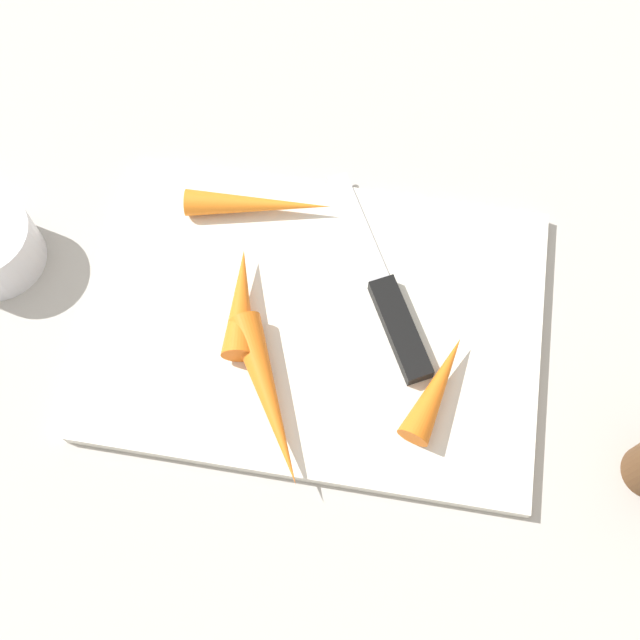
{
  "coord_description": "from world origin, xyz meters",
  "views": [
    {
      "loc": [
        0.04,
        -0.25,
        0.61
      ],
      "look_at": [
        0.0,
        0.0,
        0.01
      ],
      "focal_mm": 44.3,
      "sensor_mm": 36.0,
      "label": 1
    }
  ],
  "objects_px": {
    "carrot_longest": "(269,399)",
    "carrot_shortest": "(437,387)",
    "carrot_long": "(259,204)",
    "knife": "(394,312)",
    "carrot_short": "(242,297)",
    "cutting_board": "(320,323)"
  },
  "relations": [
    {
      "from": "carrot_longest",
      "to": "carrot_short",
      "type": "xyz_separation_m",
      "value": [
        -0.04,
        0.08,
        0.0
      ]
    },
    {
      "from": "knife",
      "to": "carrot_short",
      "type": "relative_size",
      "value": 1.97
    },
    {
      "from": "carrot_longest",
      "to": "carrot_shortest",
      "type": "relative_size",
      "value": 1.52
    },
    {
      "from": "knife",
      "to": "carrot_longest",
      "type": "xyz_separation_m",
      "value": [
        -0.09,
        -0.09,
        0.01
      ]
    },
    {
      "from": "knife",
      "to": "carrot_longest",
      "type": "height_order",
      "value": "carrot_longest"
    },
    {
      "from": "carrot_long",
      "to": "carrot_longest",
      "type": "bearing_deg",
      "value": -83.72
    },
    {
      "from": "knife",
      "to": "carrot_short",
      "type": "xyz_separation_m",
      "value": [
        -0.12,
        -0.01,
        0.01
      ]
    },
    {
      "from": "cutting_board",
      "to": "carrot_shortest",
      "type": "height_order",
      "value": "carrot_shortest"
    },
    {
      "from": "knife",
      "to": "carrot_short",
      "type": "distance_m",
      "value": 0.12
    },
    {
      "from": "carrot_long",
      "to": "knife",
      "type": "bearing_deg",
      "value": -38.9
    },
    {
      "from": "carrot_short",
      "to": "knife",
      "type": "bearing_deg",
      "value": -93.96
    },
    {
      "from": "carrot_short",
      "to": "carrot_long",
      "type": "height_order",
      "value": "carrot_short"
    },
    {
      "from": "carrot_short",
      "to": "cutting_board",
      "type": "bearing_deg",
      "value": -102.35
    },
    {
      "from": "carrot_short",
      "to": "carrot_shortest",
      "type": "height_order",
      "value": "carrot_short"
    },
    {
      "from": "carrot_long",
      "to": "carrot_shortest",
      "type": "relative_size",
      "value": 1.36
    },
    {
      "from": "carrot_long",
      "to": "carrot_short",
      "type": "bearing_deg",
      "value": -94.89
    },
    {
      "from": "cutting_board",
      "to": "carrot_long",
      "type": "xyz_separation_m",
      "value": [
        -0.07,
        0.09,
        0.02
      ]
    },
    {
      "from": "carrot_long",
      "to": "carrot_shortest",
      "type": "xyz_separation_m",
      "value": [
        0.17,
        -0.14,
        0.0
      ]
    },
    {
      "from": "carrot_longest",
      "to": "carrot_shortest",
      "type": "distance_m",
      "value": 0.13
    },
    {
      "from": "knife",
      "to": "carrot_long",
      "type": "distance_m",
      "value": 0.15
    },
    {
      "from": "carrot_longest",
      "to": "carrot_long",
      "type": "height_order",
      "value": "carrot_longest"
    },
    {
      "from": "knife",
      "to": "carrot_longest",
      "type": "bearing_deg",
      "value": 108.16
    }
  ]
}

